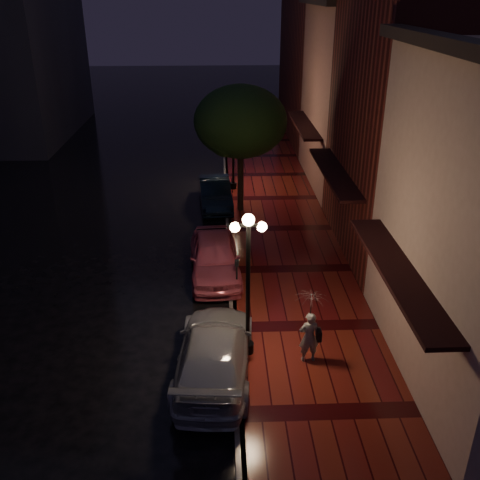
% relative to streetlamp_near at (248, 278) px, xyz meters
% --- Properties ---
extents(ground, '(120.00, 120.00, 0.00)m').
position_rel_streetlamp_near_xyz_m(ground, '(-0.35, 5.00, -2.60)').
color(ground, black).
rests_on(ground, ground).
extents(sidewalk, '(4.50, 60.00, 0.15)m').
position_rel_streetlamp_near_xyz_m(sidewalk, '(1.90, 5.00, -2.53)').
color(sidewalk, '#490D0E').
rests_on(sidewalk, ground).
extents(curb, '(0.25, 60.00, 0.15)m').
position_rel_streetlamp_near_xyz_m(curb, '(-0.35, 5.00, -2.53)').
color(curb, '#595451').
rests_on(curb, ground).
extents(storefront_mid, '(5.00, 8.00, 11.00)m').
position_rel_streetlamp_near_xyz_m(storefront_mid, '(6.65, 7.00, 2.90)').
color(storefront_mid, '#511914').
rests_on(storefront_mid, ground).
extents(storefront_far, '(5.00, 8.00, 9.00)m').
position_rel_streetlamp_near_xyz_m(storefront_far, '(6.65, 15.00, 1.90)').
color(storefront_far, '#8C5951').
rests_on(storefront_far, ground).
extents(storefront_extra, '(5.00, 12.00, 10.00)m').
position_rel_streetlamp_near_xyz_m(storefront_extra, '(6.65, 25.00, 2.40)').
color(storefront_extra, '#511914').
rests_on(storefront_extra, ground).
extents(streetlamp_near, '(0.96, 0.36, 4.31)m').
position_rel_streetlamp_near_xyz_m(streetlamp_near, '(0.00, 0.00, 0.00)').
color(streetlamp_near, black).
rests_on(streetlamp_near, sidewalk).
extents(streetlamp_far, '(0.96, 0.36, 4.31)m').
position_rel_streetlamp_near_xyz_m(streetlamp_far, '(0.00, 14.00, 0.00)').
color(streetlamp_far, black).
rests_on(streetlamp_far, sidewalk).
extents(street_tree, '(4.16, 4.16, 5.80)m').
position_rel_streetlamp_near_xyz_m(street_tree, '(0.26, 10.99, 1.64)').
color(street_tree, black).
rests_on(street_tree, sidewalk).
extents(pink_car, '(2.04, 4.55, 1.52)m').
position_rel_streetlamp_near_xyz_m(pink_car, '(-0.95, 4.89, -1.84)').
color(pink_car, '#D2566A').
rests_on(pink_car, ground).
extents(navy_car, '(1.76, 4.23, 1.36)m').
position_rel_streetlamp_near_xyz_m(navy_car, '(-0.95, 11.88, -1.92)').
color(navy_car, black).
rests_on(navy_car, ground).
extents(silver_car, '(2.41, 5.08, 1.43)m').
position_rel_streetlamp_near_xyz_m(silver_car, '(-0.95, -0.74, -1.88)').
color(silver_car, '#9C9DA3').
rests_on(silver_car, ground).
extents(woman_with_umbrella, '(0.91, 0.93, 2.19)m').
position_rel_streetlamp_near_xyz_m(woman_with_umbrella, '(1.68, -0.43, -1.01)').
color(woman_with_umbrella, silver).
rests_on(woman_with_umbrella, sidewalk).
extents(parking_meter, '(0.14, 0.11, 1.38)m').
position_rel_streetlamp_near_xyz_m(parking_meter, '(-0.20, 3.13, -1.61)').
color(parking_meter, black).
rests_on(parking_meter, sidewalk).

